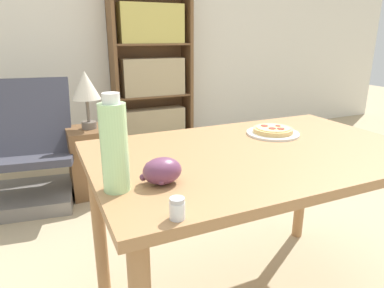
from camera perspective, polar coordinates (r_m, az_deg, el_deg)
The scene contains 10 objects.
wall_back at distance 3.82m, azimuth -14.43°, elevation 18.72°, with size 8.00×0.05×2.60m.
dining_table at distance 1.43m, azimuth 10.49°, elevation -4.65°, with size 1.31×0.83×0.75m.
pizza_on_plate at distance 1.63m, azimuth 13.34°, elevation 2.07°, with size 0.24×0.24×0.04m.
grape_bunch at distance 1.06m, azimuth -5.10°, elevation -4.50°, with size 0.13×0.10×0.08m.
drink_bottle at distance 1.00m, azimuth -12.82°, elevation -0.37°, with size 0.08×0.08×0.29m.
salt_shaker at distance 0.86m, azimuth -2.48°, elevation -10.69°, with size 0.04×0.04×0.06m.
lounge_chair_near at distance 2.79m, azimuth -26.20°, elevation -3.20°, with size 0.79×0.85×0.88m.
bookshelf at distance 3.79m, azimuth -6.61°, elevation 11.39°, with size 0.86×0.27×1.67m.
side_table at distance 2.78m, azimuth -16.25°, elevation -2.67°, with size 0.34×0.34×0.52m.
table_lamp at distance 2.65m, azimuth -17.29°, elevation 8.88°, with size 0.21×0.21×0.43m.
Camera 1 is at (-0.71, -1.13, 1.19)m, focal length 32.00 mm.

